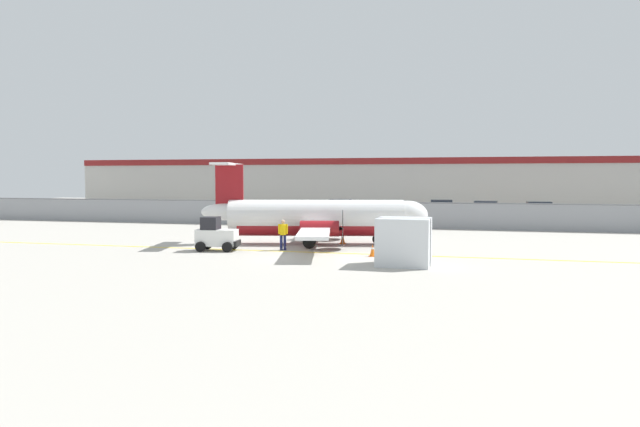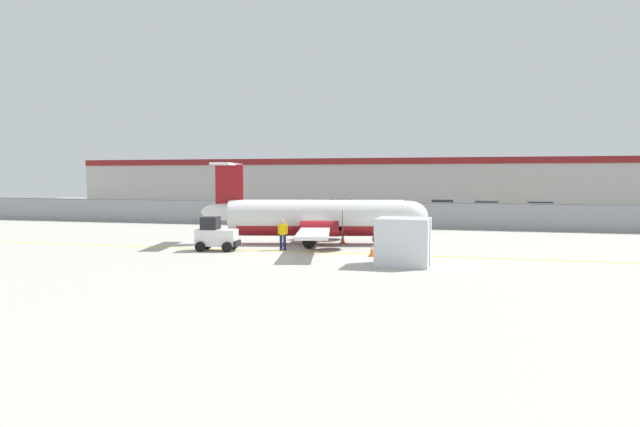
% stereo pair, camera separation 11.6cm
% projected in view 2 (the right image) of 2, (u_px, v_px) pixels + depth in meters
% --- Properties ---
extents(ground_plane, '(140.00, 140.00, 0.01)m').
position_uv_depth(ground_plane, '(321.00, 253.00, 30.75)').
color(ground_plane, '#ADA89E').
extents(perimeter_fence, '(98.00, 0.10, 2.10)m').
position_uv_depth(perimeter_fence, '(369.00, 214.00, 46.16)').
color(perimeter_fence, gray).
rests_on(perimeter_fence, ground).
extents(parking_lot_strip, '(98.00, 17.00, 0.12)m').
position_uv_depth(parking_lot_strip, '(387.00, 217.00, 57.36)').
color(parking_lot_strip, '#38383A').
rests_on(parking_lot_strip, ground).
extents(background_building, '(91.00, 8.10, 6.50)m').
position_uv_depth(background_building, '(406.00, 183.00, 75.04)').
color(background_building, beige).
rests_on(background_building, ground).
extents(commuter_airplane, '(13.83, 15.98, 4.92)m').
position_uv_depth(commuter_airplane, '(320.00, 218.00, 34.68)').
color(commuter_airplane, white).
rests_on(commuter_airplane, ground).
extents(baggage_tug, '(2.45, 1.63, 1.88)m').
position_uv_depth(baggage_tug, '(216.00, 235.00, 31.55)').
color(baggage_tug, silver).
rests_on(baggage_tug, ground).
extents(ground_crew_worker, '(0.55, 0.41, 1.70)m').
position_uv_depth(ground_crew_worker, '(283.00, 233.00, 31.83)').
color(ground_crew_worker, '#191E4C').
rests_on(ground_crew_worker, ground).
extents(cargo_container, '(2.45, 2.07, 2.20)m').
position_uv_depth(cargo_container, '(403.00, 242.00, 26.23)').
color(cargo_container, silver).
rests_on(cargo_container, ground).
extents(traffic_cone_near_left, '(0.36, 0.36, 0.64)m').
position_uv_depth(traffic_cone_near_left, '(372.00, 250.00, 29.26)').
color(traffic_cone_near_left, orange).
rests_on(traffic_cone_near_left, ground).
extents(traffic_cone_near_right, '(0.36, 0.36, 0.64)m').
position_uv_depth(traffic_cone_near_right, '(400.00, 243.00, 32.68)').
color(traffic_cone_near_right, orange).
rests_on(traffic_cone_near_right, ground).
extents(traffic_cone_far_left, '(0.36, 0.36, 0.64)m').
position_uv_depth(traffic_cone_far_left, '(343.00, 239.00, 34.92)').
color(traffic_cone_far_left, orange).
rests_on(traffic_cone_far_left, ground).
extents(traffic_cone_far_right, '(0.36, 0.36, 0.64)m').
position_uv_depth(traffic_cone_far_right, '(310.00, 235.00, 37.01)').
color(traffic_cone_far_right, orange).
rests_on(traffic_cone_far_right, ground).
extents(parked_car_0, '(4.27, 2.14, 1.58)m').
position_uv_depth(parked_car_0, '(235.00, 208.00, 59.32)').
color(parked_car_0, black).
rests_on(parked_car_0, parking_lot_strip).
extents(parked_car_1, '(4.36, 2.36, 1.58)m').
position_uv_depth(parked_car_1, '(286.00, 210.00, 54.85)').
color(parked_car_1, red).
rests_on(parked_car_1, parking_lot_strip).
extents(parked_car_2, '(4.21, 2.01, 1.58)m').
position_uv_depth(parked_car_2, '(340.00, 207.00, 61.41)').
color(parked_car_2, navy).
rests_on(parked_car_2, parking_lot_strip).
extents(parked_car_3, '(4.28, 2.17, 1.58)m').
position_uv_depth(parked_car_3, '(391.00, 210.00, 55.61)').
color(parked_car_3, navy).
rests_on(parked_car_3, parking_lot_strip).
extents(parked_car_4, '(4.29, 2.19, 1.58)m').
position_uv_depth(parked_car_4, '(441.00, 207.00, 60.01)').
color(parked_car_4, gray).
rests_on(parked_car_4, parking_lot_strip).
extents(parked_car_5, '(4.37, 2.40, 1.58)m').
position_uv_depth(parked_car_5, '(488.00, 209.00, 56.92)').
color(parked_car_5, '#B28C19').
rests_on(parked_car_5, parking_lot_strip).
extents(parked_car_6, '(4.25, 2.10, 1.58)m').
position_uv_depth(parked_car_6, '(539.00, 210.00, 55.59)').
color(parked_car_6, red).
rests_on(parked_car_6, parking_lot_strip).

